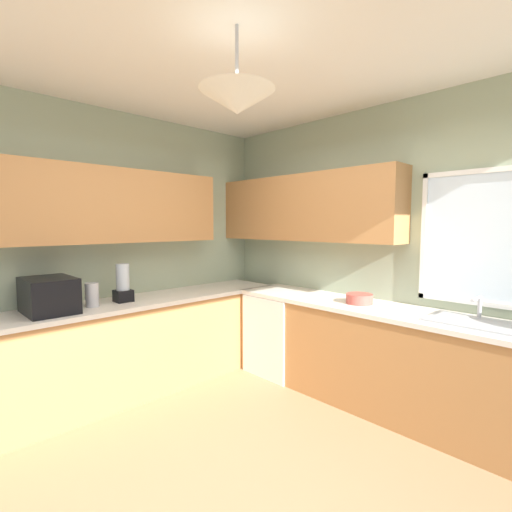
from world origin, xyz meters
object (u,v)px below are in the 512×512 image
at_px(bowl, 359,299).
at_px(kettle, 92,295).
at_px(sink_assembly, 473,321).
at_px(blender_appliance, 123,285).
at_px(dishwasher, 281,333).
at_px(microwave, 49,295).

bearing_deg(bowl, kettle, -130.98).
bearing_deg(kettle, sink_assembly, 35.94).
distance_m(kettle, blender_appliance, 0.30).
xyz_separation_m(dishwasher, microwave, (-0.66, -2.12, 0.62)).
distance_m(dishwasher, bowl, 1.07).
height_order(dishwasher, sink_assembly, sink_assembly).
relative_size(bowl, blender_appliance, 0.66).
xyz_separation_m(dishwasher, blender_appliance, (-0.66, -1.49, 0.63)).
relative_size(microwave, kettle, 2.26).
bearing_deg(microwave, kettle, 86.61).
bearing_deg(bowl, blender_appliance, -136.36).
relative_size(kettle, sink_assembly, 0.35).
height_order(dishwasher, bowl, bowl).
bearing_deg(dishwasher, microwave, -107.28).
distance_m(sink_assembly, bowl, 0.94).
distance_m(sink_assembly, blender_appliance, 2.96).
bearing_deg(blender_appliance, kettle, -86.09).
bearing_deg(microwave, sink_assembly, 40.44).
bearing_deg(microwave, blender_appliance, 90.00).
xyz_separation_m(kettle, bowl, (1.58, 1.82, -0.06)).
height_order(bowl, blender_appliance, blender_appliance).
bearing_deg(dishwasher, sink_assembly, 1.11).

